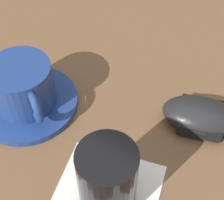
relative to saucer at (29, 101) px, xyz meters
name	(u,v)px	position (x,y,z in m)	size (l,w,h in m)	color
ground_plane	(81,136)	(-0.10, 0.00, -0.01)	(3.00, 3.00, 0.00)	brown
saucer	(29,101)	(0.00, 0.00, 0.00)	(0.15, 0.15, 0.01)	navy
coffee_cup	(25,84)	(0.00, 0.00, 0.04)	(0.11, 0.09, 0.07)	navy
computer_mouse	(201,115)	(-0.23, -0.11, 0.01)	(0.12, 0.09, 0.04)	black
napkin_under_glass	(106,196)	(-0.18, 0.06, 0.00)	(0.12, 0.12, 0.00)	white
drinking_glass	(107,179)	(-0.18, 0.06, 0.05)	(0.07, 0.07, 0.10)	black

